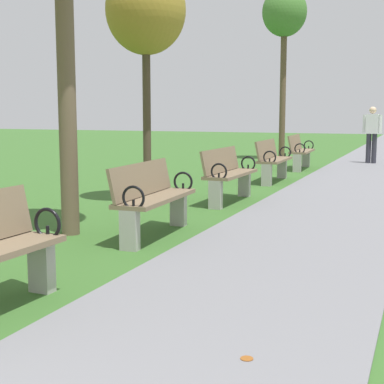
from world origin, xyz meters
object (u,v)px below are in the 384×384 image
at_px(pedestrian_walking, 372,132).
at_px(park_bench_5, 273,159).
at_px(park_bench_6, 300,151).
at_px(tree_4, 146,12).
at_px(tree_5, 284,16).
at_px(park_bench_3, 152,197).
at_px(park_bench_4, 228,173).

bearing_deg(pedestrian_walking, park_bench_5, -106.66).
bearing_deg(park_bench_6, park_bench_5, -90.00).
distance_m(tree_4, tree_5, 9.26).
height_order(park_bench_3, park_bench_6, same).
height_order(park_bench_6, tree_4, tree_4).
relative_size(park_bench_4, tree_5, 0.31).
bearing_deg(tree_4, tree_5, 89.15).
relative_size(park_bench_3, pedestrian_walking, 1.00).
relative_size(park_bench_6, tree_5, 0.31).
bearing_deg(park_bench_4, park_bench_3, -90.00).
bearing_deg(park_bench_4, tree_4, -159.22).
relative_size(park_bench_3, tree_4, 0.42).
relative_size(park_bench_3, park_bench_4, 1.01).
bearing_deg(pedestrian_walking, tree_5, 172.47).
xyz_separation_m(park_bench_4, tree_5, (-1.13, 8.69, 3.88)).
relative_size(park_bench_4, park_bench_5, 1.00).
relative_size(park_bench_6, pedestrian_walking, 1.00).
height_order(park_bench_3, pedestrian_walking, pedestrian_walking).
height_order(park_bench_6, tree_5, tree_5).
height_order(park_bench_4, tree_5, tree_5).
xyz_separation_m(park_bench_5, tree_5, (-1.13, 5.66, 3.88)).
distance_m(park_bench_5, tree_4, 4.56).
height_order(tree_4, tree_5, tree_5).
xyz_separation_m(tree_5, pedestrian_walking, (2.72, -0.36, -3.44)).
distance_m(park_bench_6, tree_4, 7.06).
bearing_deg(pedestrian_walking, park_bench_6, -123.75).
distance_m(park_bench_6, tree_5, 4.88).
distance_m(park_bench_4, pedestrian_walking, 8.50).
distance_m(park_bench_3, pedestrian_walking, 11.37).
bearing_deg(park_bench_4, park_bench_5, 90.00).
xyz_separation_m(park_bench_4, park_bench_5, (0.00, 3.03, 0.00)).
bearing_deg(park_bench_3, park_bench_4, 90.00).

